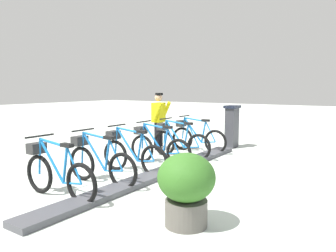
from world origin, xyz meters
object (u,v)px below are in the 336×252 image
Objects in this scene: bike_docked_4 at (98,162)px; bike_docked_5 at (56,172)px; bike_docked_1 at (178,141)px; worker_near_rack at (159,119)px; bike_docked_3 at (131,153)px; bike_docked_0 at (196,137)px; planter_bush at (186,186)px; bike_docked_2 at (157,147)px; payment_kiosk at (232,126)px.

bike_docked_4 is 0.94m from bike_docked_5.
bike_docked_1 and bike_docked_4 have the same top height.
worker_near_rack reaches higher than bike_docked_4.
bike_docked_1 is at bearing -90.00° from bike_docked_3.
bike_docked_0 reaches higher than planter_bush.
payment_kiosk is at bearing -100.55° from bike_docked_2.
bike_docked_2 is 1.04× the size of worker_near_rack.
payment_kiosk is 2.25m from worker_near_rack.
bike_docked_3 is at bearing 90.00° from bike_docked_0.
payment_kiosk is 0.74× the size of bike_docked_4.
bike_docked_2 is at bearing -90.00° from bike_docked_5.
bike_docked_3 is 0.94m from bike_docked_4.
payment_kiosk reaches higher than bike_docked_4.
bike_docked_0 is 1.00× the size of bike_docked_4.
bike_docked_1 is at bearing 74.97° from payment_kiosk.
bike_docked_3 is (0.00, 0.94, 0.00)m from bike_docked_2.
worker_near_rack is (1.03, 0.38, 0.48)m from bike_docked_0.
bike_docked_0 is 1.00× the size of bike_docked_3.
worker_near_rack is at bearing -28.74° from bike_docked_1.
bike_docked_2 is 1.88m from worker_near_rack.
bike_docked_1 is at bearing 90.00° from bike_docked_0.
bike_docked_2 is 0.94m from bike_docked_3.
bike_docked_1 is 1.77× the size of planter_bush.
worker_near_rack reaches higher than payment_kiosk.
worker_near_rack is (1.03, -4.33, 0.48)m from bike_docked_5.
bike_docked_5 is (0.00, 0.94, 0.00)m from bike_docked_4.
bike_docked_3 is 1.00× the size of bike_docked_5.
payment_kiosk reaches higher than bike_docked_3.
worker_near_rack reaches higher than planter_bush.
bike_docked_1 is 1.88m from bike_docked_3.
bike_docked_4 is at bearing -16.38° from planter_bush.
worker_near_rack reaches higher than bike_docked_3.
payment_kiosk is at bearing -72.73° from planter_bush.
planter_bush is (-3.35, 4.07, -0.37)m from worker_near_rack.
bike_docked_2 is 1.00× the size of bike_docked_5.
payment_kiosk is 0.77× the size of worker_near_rack.
planter_bush is at bearing 107.27° from payment_kiosk.
worker_near_rack is at bearing -55.70° from bike_docked_2.
bike_docked_2 is 2.83m from bike_docked_5.
bike_docked_4 is 3.57m from worker_near_rack.
bike_docked_1 and bike_docked_2 have the same top height.
bike_docked_2 is at bearing -47.84° from planter_bush.
payment_kiosk reaches higher than bike_docked_2.
bike_docked_3 is 1.00× the size of bike_docked_4.
bike_docked_2 is (0.00, 0.94, 0.00)m from bike_docked_1.
payment_kiosk is 5.93m from bike_docked_5.
bike_docked_3 is 1.77× the size of planter_bush.
payment_kiosk is 0.74× the size of bike_docked_2.
payment_kiosk reaches higher than bike_docked_5.
worker_near_rack reaches higher than bike_docked_5.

